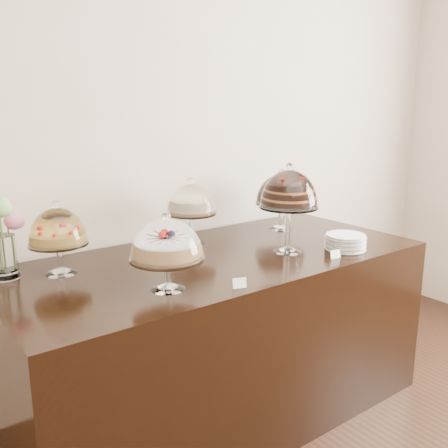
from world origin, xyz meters
TOP-DOWN VIEW (x-y plane):
  - wall_back at (0.00, 3.00)m, footprint 5.00×0.04m
  - display_counter at (0.02, 2.45)m, footprint 2.20×1.00m
  - cake_stand_sugar_sponge at (-0.43, 2.19)m, footprint 0.31×0.31m
  - cake_stand_choco_layer at (0.36, 2.29)m, footprint 0.31×0.31m
  - cake_stand_cheesecake at (0.04, 2.73)m, footprint 0.28×0.28m
  - cake_stand_dark_choco at (0.68, 2.68)m, footprint 0.32×0.32m
  - cake_stand_fruit_tart at (-0.72, 2.67)m, footprint 0.27×0.27m
  - flower_vase at (-0.95, 2.75)m, footprint 0.20×0.24m
  - plate_stack at (0.64, 2.13)m, footprint 0.21×0.21m
  - price_card_left at (-0.18, 2.02)m, footprint 0.06×0.03m
  - price_card_right at (0.47, 2.06)m, footprint 0.06×0.02m

SIDE VIEW (x-z plane):
  - display_counter at x=0.02m, z-range 0.00..0.90m
  - price_card_left at x=-0.18m, z-range 0.90..0.94m
  - price_card_right at x=0.47m, z-range 0.90..0.94m
  - plate_stack at x=0.64m, z-range 0.90..0.98m
  - cake_stand_sugar_sponge at x=-0.43m, z-range 0.93..1.27m
  - cake_stand_fruit_tart at x=-0.72m, z-range 0.93..1.28m
  - flower_vase at x=-0.95m, z-range 0.92..1.31m
  - cake_stand_dark_choco at x=0.68m, z-range 0.95..1.33m
  - cake_stand_cheesecake at x=0.04m, z-range 0.95..1.33m
  - cake_stand_choco_layer at x=0.36m, z-range 0.99..1.46m
  - wall_back at x=0.00m, z-range 0.00..3.00m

